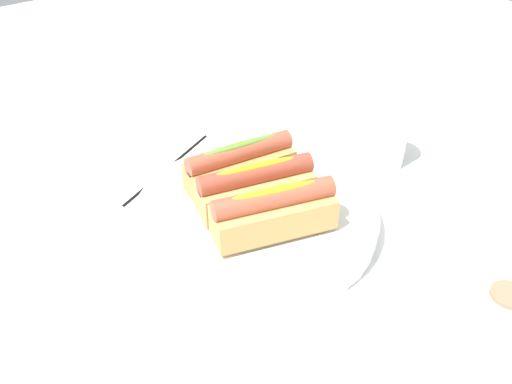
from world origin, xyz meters
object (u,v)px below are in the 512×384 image
hotdog_front (240,165)px  chopstick_near (168,167)px  hotdog_side (274,212)px  paper_towel_roll (488,347)px  serving_bowl (256,214)px  hotdog_back (256,187)px  water_glass (384,139)px

hotdog_front → chopstick_near: 0.16m
hotdog_side → paper_towel_roll: bearing=94.2°
serving_bowl → hotdog_front: (-0.02, -0.05, 0.04)m
serving_bowl → paper_towel_roll: bearing=90.9°
hotdog_front → chopstick_near: bearing=-75.8°
serving_bowl → paper_towel_roll: 0.33m
serving_bowl → chopstick_near: serving_bowl is taller
serving_bowl → paper_towel_roll: paper_towel_roll is taller
hotdog_side → hotdog_back: bearing=-106.0°
paper_towel_roll → chopstick_near: bearing=-87.2°
hotdog_back → hotdog_side: (0.02, 0.05, 0.00)m
serving_bowl → hotdog_front: size_ratio=2.06×
paper_towel_roll → serving_bowl: bearing=-89.1°
hotdog_side → chopstick_near: hotdog_side is taller
hotdog_front → hotdog_back: bearing=74.0°
paper_towel_roll → chopstick_near: 0.52m
serving_bowl → hotdog_back: size_ratio=2.04×
hotdog_front → hotdog_side: same height
hotdog_front → paper_towel_roll: size_ratio=1.17×
water_glass → chopstick_near: (0.27, -0.19, -0.04)m
serving_bowl → chopstick_near: 0.19m
serving_bowl → hotdog_front: 0.07m
serving_bowl → hotdog_side: (0.02, 0.05, 0.04)m
water_glass → chopstick_near: size_ratio=0.41×
hotdog_front → serving_bowl: bearing=74.0°
hotdog_side → water_glass: (-0.27, -0.05, -0.02)m
water_glass → chopstick_near: 0.34m
water_glass → paper_towel_roll: size_ratio=0.67×
hotdog_side → paper_towel_roll: (-0.02, 0.27, 0.00)m
serving_bowl → water_glass: 0.25m
water_glass → paper_towel_roll: (0.25, 0.32, 0.02)m
hotdog_back → chopstick_near: hotdog_back is taller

